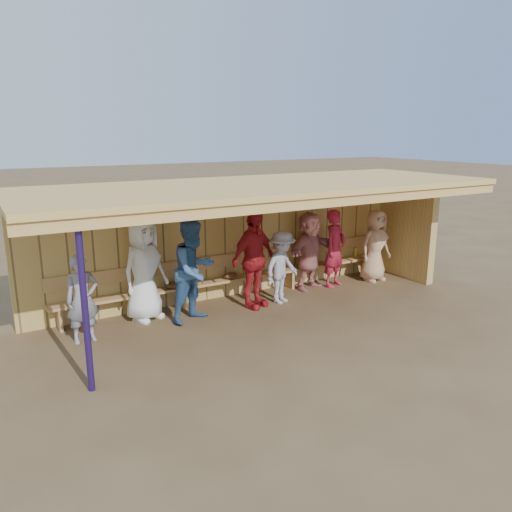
{
  "coord_description": "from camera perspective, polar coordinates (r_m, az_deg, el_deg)",
  "views": [
    {
      "loc": [
        -4.76,
        -7.82,
        3.41
      ],
      "look_at": [
        0.0,
        0.35,
        1.05
      ],
      "focal_mm": 35.0,
      "sensor_mm": 36.0,
      "label": 1
    }
  ],
  "objects": [
    {
      "name": "ground",
      "position": [
        9.77,
        1.04,
        -6.42
      ],
      "size": [
        90.0,
        90.0,
        0.0
      ],
      "primitive_type": "plane",
      "color": "brown",
      "rests_on": "ground"
    },
    {
      "name": "player_a",
      "position": [
        8.7,
        -19.22,
        -4.67
      ],
      "size": [
        0.56,
        0.39,
        1.48
      ],
      "primitive_type": "imported",
      "rotation": [
        0.0,
        0.0,
        0.06
      ],
      "color": "gray",
      "rests_on": "ground"
    },
    {
      "name": "player_b",
      "position": [
        9.36,
        -12.65,
        -1.53
      ],
      "size": [
        1.1,
        0.93,
        1.92
      ],
      "primitive_type": "imported",
      "rotation": [
        0.0,
        0.0,
        0.41
      ],
      "color": "white",
      "rests_on": "ground"
    },
    {
      "name": "player_c",
      "position": [
        9.15,
        -7.08,
        -1.63
      ],
      "size": [
        1.13,
        1.01,
        1.92
      ],
      "primitive_type": "imported",
      "rotation": [
        0.0,
        0.0,
        0.36
      ],
      "color": "#345D8F",
      "rests_on": "ground"
    },
    {
      "name": "player_d",
      "position": [
        9.77,
        -0.28,
        -0.38
      ],
      "size": [
        1.24,
        0.83,
        1.96
      ],
      "primitive_type": "imported",
      "rotation": [
        0.0,
        0.0,
        0.34
      ],
      "color": "red",
      "rests_on": "ground"
    },
    {
      "name": "player_e",
      "position": [
        10.1,
        2.96,
        -1.29
      ],
      "size": [
        1.1,
        0.87,
        1.49
      ],
      "primitive_type": "imported",
      "rotation": [
        0.0,
        0.0,
        0.38
      ],
      "color": "#9F9CA5",
      "rests_on": "ground"
    },
    {
      "name": "player_f",
      "position": [
        11.03,
        6.13,
        0.62
      ],
      "size": [
        1.69,
        0.97,
        1.74
      ],
      "primitive_type": "imported",
      "rotation": [
        0.0,
        0.0,
        0.3
      ],
      "color": "tan",
      "rests_on": "ground"
    },
    {
      "name": "player_g",
      "position": [
        11.29,
        9.01,
        0.86
      ],
      "size": [
        0.74,
        0.62,
        1.75
      ],
      "primitive_type": "imported",
      "rotation": [
        0.0,
        0.0,
        0.36
      ],
      "color": "#AE1B33",
      "rests_on": "ground"
    },
    {
      "name": "player_h",
      "position": [
        11.9,
        13.45,
        1.15
      ],
      "size": [
        0.84,
        0.57,
        1.68
      ],
      "primitive_type": "imported",
      "rotation": [
        0.0,
        0.0,
        0.05
      ],
      "color": "tan",
      "rests_on": "ground"
    },
    {
      "name": "dugout_structure",
      "position": [
        10.09,
        0.95,
        4.23
      ],
      "size": [
        8.8,
        3.2,
        2.5
      ],
      "color": "tan",
      "rests_on": "ground"
    },
    {
      "name": "bench",
      "position": [
        10.53,
        -2.1,
        -1.89
      ],
      "size": [
        7.6,
        0.34,
        0.93
      ],
      "color": "tan",
      "rests_on": "ground"
    },
    {
      "name": "dugout_equipment",
      "position": [
        10.35,
        -2.63,
        -2.39
      ],
      "size": [
        5.36,
        0.62,
        0.8
      ],
      "color": "orange",
      "rests_on": "ground"
    }
  ]
}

